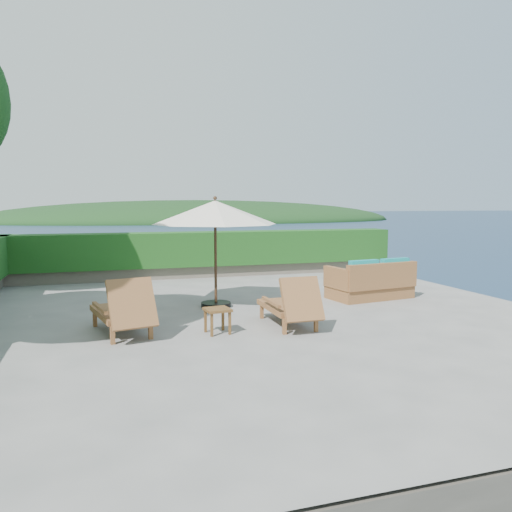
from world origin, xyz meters
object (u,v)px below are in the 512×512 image
object	(u,v)px
lounge_right	(291,305)
wicker_loveseat	(371,283)
lounge_left	(123,310)
patio_umbrella	(215,214)
side_table	(217,313)

from	to	relation	value
lounge_right	wicker_loveseat	world-z (taller)	lounge_right
lounge_left	lounge_right	distance (m)	2.89
wicker_loveseat	patio_umbrella	bearing A→B (deg)	169.21
wicker_loveseat	lounge_right	bearing A→B (deg)	-153.45
wicker_loveseat	side_table	bearing A→B (deg)	-162.54
patio_umbrella	lounge_right	world-z (taller)	patio_umbrella
side_table	wicker_loveseat	xyz separation A→B (m)	(4.11, 2.00, 0.01)
patio_umbrella	wicker_loveseat	world-z (taller)	patio_umbrella
lounge_right	lounge_left	bearing A→B (deg)	173.55
lounge_right	side_table	xyz separation A→B (m)	(-1.35, -0.06, -0.04)
lounge_left	side_table	xyz separation A→B (m)	(1.52, -0.39, -0.07)
patio_umbrella	lounge_left	distance (m)	3.08
patio_umbrella	lounge_right	distance (m)	2.77
lounge_left	wicker_loveseat	distance (m)	5.86
side_table	wicker_loveseat	size ratio (longest dim) A/B	0.22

